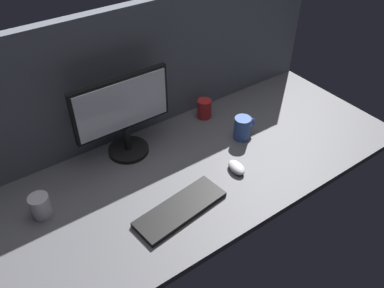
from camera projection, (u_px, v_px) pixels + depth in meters
The scene contains 8 objects.
ground_plane at pixel (203, 163), 173.57cm from camera, with size 180.00×80.00×3.00cm, color #515156.
cubicle_wall_back at pixel (154, 66), 177.25cm from camera, with size 180.00×5.00×59.93cm.
monitor at pixel (123, 113), 164.99cm from camera, with size 43.05×18.00×36.98cm.
keyboard at pixel (180, 209), 150.02cm from camera, with size 37.00×13.00×2.00cm, color black.
mouse at pixel (237, 167), 166.93cm from camera, with size 5.60×9.60×3.40cm, color silver.
mug_steel at pixel (41, 206), 146.29cm from camera, with size 7.56×7.56×9.28cm.
mug_red_plastic at pixel (204, 109), 195.45cm from camera, with size 6.96×6.96×9.55cm.
mug_ceramic_blue at pixel (243, 128), 181.97cm from camera, with size 11.41×7.68×11.05cm.
Camera 1 is at (-78.15, -102.32, 115.31)cm, focal length 36.95 mm.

